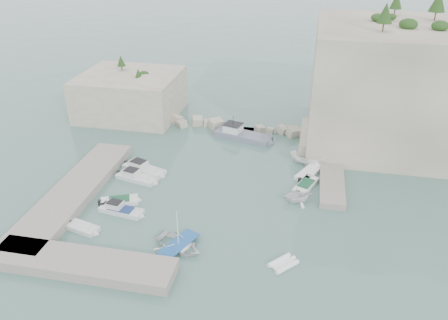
% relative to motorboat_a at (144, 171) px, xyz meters
% --- Properties ---
extents(ground, '(400.00, 400.00, 0.00)m').
position_rel_motorboat_a_xyz_m(ground, '(10.87, -6.32, 0.00)').
color(ground, slate).
rests_on(ground, ground).
extents(cliff_east, '(26.00, 22.00, 17.00)m').
position_rel_motorboat_a_xyz_m(cliff_east, '(33.87, 16.68, 8.50)').
color(cliff_east, beige).
rests_on(cliff_east, ground).
extents(cliff_terrace, '(8.00, 10.00, 2.50)m').
position_rel_motorboat_a_xyz_m(cliff_terrace, '(23.87, 11.68, 1.25)').
color(cliff_terrace, beige).
rests_on(cliff_terrace, ground).
extents(outcrop_west, '(16.00, 14.00, 7.00)m').
position_rel_motorboat_a_xyz_m(outcrop_west, '(-9.13, 18.68, 3.50)').
color(outcrop_west, beige).
rests_on(outcrop_west, ground).
extents(quay_west, '(5.00, 24.00, 1.10)m').
position_rel_motorboat_a_xyz_m(quay_west, '(-6.13, -7.32, 0.55)').
color(quay_west, '#9E9689').
rests_on(quay_west, ground).
extents(quay_south, '(18.00, 4.00, 1.10)m').
position_rel_motorboat_a_xyz_m(quay_south, '(0.87, -18.82, 0.55)').
color(quay_south, '#9E9689').
rests_on(quay_south, ground).
extents(ledge_east, '(3.00, 16.00, 0.80)m').
position_rel_motorboat_a_xyz_m(ledge_east, '(24.37, 3.68, 0.40)').
color(ledge_east, '#9E9689').
rests_on(ledge_east, ground).
extents(breakwater, '(28.00, 3.00, 1.40)m').
position_rel_motorboat_a_xyz_m(breakwater, '(9.87, 15.68, 0.70)').
color(breakwater, beige).
rests_on(breakwater, ground).
extents(motorboat_a, '(6.98, 4.13, 1.40)m').
position_rel_motorboat_a_xyz_m(motorboat_a, '(0.00, 0.00, 0.00)').
color(motorboat_a, silver).
rests_on(motorboat_a, ground).
extents(motorboat_b, '(6.25, 3.23, 1.40)m').
position_rel_motorboat_a_xyz_m(motorboat_b, '(-0.13, -2.27, 0.00)').
color(motorboat_b, silver).
rests_on(motorboat_b, ground).
extents(motorboat_c, '(5.02, 3.37, 0.70)m').
position_rel_motorboat_a_xyz_m(motorboat_c, '(-0.18, -7.76, 0.00)').
color(motorboat_c, white).
rests_on(motorboat_c, ground).
extents(motorboat_d, '(5.80, 2.47, 1.40)m').
position_rel_motorboat_a_xyz_m(motorboat_d, '(0.82, -9.55, 0.00)').
color(motorboat_d, silver).
rests_on(motorboat_d, ground).
extents(motorboat_e, '(4.16, 2.55, 0.70)m').
position_rel_motorboat_a_xyz_m(motorboat_e, '(-1.94, -13.38, 0.00)').
color(motorboat_e, silver).
rests_on(motorboat_e, ground).
extents(rowboat, '(6.39, 5.60, 1.10)m').
position_rel_motorboat_a_xyz_m(rowboat, '(8.97, -14.17, 0.00)').
color(rowboat, white).
rests_on(rowboat, ground).
extents(inflatable_dinghy, '(3.13, 3.21, 0.44)m').
position_rel_motorboat_a_xyz_m(inflatable_dinghy, '(19.56, -14.66, 0.00)').
color(inflatable_dinghy, white).
rests_on(inflatable_dinghy, ground).
extents(tender_east_a, '(4.55, 4.27, 1.93)m').
position_rel_motorboat_a_xyz_m(tender_east_a, '(20.32, -3.25, 0.00)').
color(tender_east_a, white).
rests_on(tender_east_a, ground).
extents(tender_east_b, '(3.40, 5.21, 0.70)m').
position_rel_motorboat_a_xyz_m(tender_east_b, '(21.19, 0.16, 0.00)').
color(tender_east_b, white).
rests_on(tender_east_b, ground).
extents(tender_east_c, '(3.96, 5.64, 0.70)m').
position_rel_motorboat_a_xyz_m(tender_east_c, '(21.51, 3.46, 0.00)').
color(tender_east_c, white).
rests_on(tender_east_c, ground).
extents(tender_east_d, '(5.07, 2.89, 1.85)m').
position_rel_motorboat_a_xyz_m(tender_east_d, '(21.12, 6.22, 0.00)').
color(tender_east_d, white).
rests_on(tender_east_d, ground).
extents(work_boat, '(10.06, 5.34, 2.20)m').
position_rel_motorboat_a_xyz_m(work_boat, '(11.29, 12.58, 0.00)').
color(work_boat, slate).
rests_on(work_boat, ground).
extents(rowboat_mast, '(0.10, 0.10, 4.20)m').
position_rel_motorboat_a_xyz_m(rowboat_mast, '(8.97, -14.17, 2.65)').
color(rowboat_mast, white).
rests_on(rowboat_mast, rowboat).
extents(vegetation, '(53.48, 13.88, 13.40)m').
position_rel_motorboat_a_xyz_m(vegetation, '(28.70, 18.08, 17.93)').
color(vegetation, '#1E4219').
rests_on(vegetation, ground).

